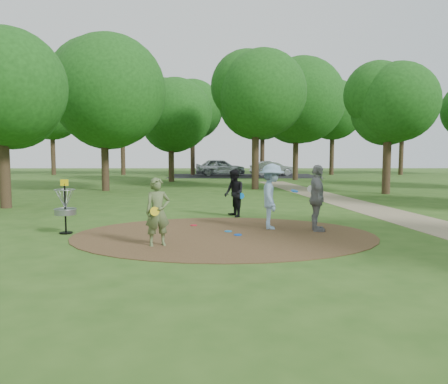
{
  "coord_description": "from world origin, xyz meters",
  "views": [
    {
      "loc": [
        -0.06,
        -11.96,
        2.31
      ],
      "look_at": [
        0.0,
        1.2,
        1.1
      ],
      "focal_mm": 35.0,
      "sensor_mm": 36.0,
      "label": 1
    }
  ],
  "objects": [
    {
      "name": "disc_ground_blue",
      "position": [
        0.38,
        -0.07,
        0.03
      ],
      "size": [
        0.22,
        0.22,
        0.02
      ],
      "primitive_type": "cylinder",
      "color": "blue",
      "rests_on": "dirt_clearing"
    },
    {
      "name": "player_throwing_with_disc",
      "position": [
        1.42,
        0.97,
        0.98
      ],
      "size": [
        1.26,
        1.32,
        1.96
      ],
      "color": "#84A4C5",
      "rests_on": "ground"
    },
    {
      "name": "disc_golf_basket",
      "position": [
        -4.5,
        0.3,
        0.87
      ],
      "size": [
        0.63,
        0.63,
        1.54
      ],
      "color": "black",
      "rests_on": "ground"
    },
    {
      "name": "car_left",
      "position": [
        -0.21,
        30.48,
        0.82
      ],
      "size": [
        5.05,
        2.59,
        1.65
      ],
      "primitive_type": "imported",
      "rotation": [
        0.0,
        0.0,
        1.71
      ],
      "color": "#B7BCC0",
      "rests_on": "ground"
    },
    {
      "name": "player_waiting_with_disc",
      "position": [
        2.69,
        0.57,
        0.97
      ],
      "size": [
        0.56,
        1.17,
        1.95
      ],
      "color": "gray",
      "rests_on": "ground"
    },
    {
      "name": "dirt_clearing",
      "position": [
        0.0,
        0.0,
        0.01
      ],
      "size": [
        8.4,
        8.4,
        0.02
      ],
      "primitive_type": "cylinder",
      "color": "#47301C",
      "rests_on": "ground"
    },
    {
      "name": "disc_ground_red",
      "position": [
        -0.95,
        1.51,
        0.03
      ],
      "size": [
        0.22,
        0.22,
        0.02
      ],
      "primitive_type": "cylinder",
      "color": "red",
      "rests_on": "dirt_clearing"
    },
    {
      "name": "player_observer_with_disc",
      "position": [
        -1.64,
        -1.38,
        0.84
      ],
      "size": [
        0.72,
        0.61,
        1.69
      ],
      "color": "#58683C",
      "rests_on": "ground"
    },
    {
      "name": "ground",
      "position": [
        0.0,
        0.0,
        0.0
      ],
      "size": [
        100.0,
        100.0,
        0.0
      ],
      "primitive_type": "plane",
      "color": "#2D5119",
      "rests_on": "ground"
    },
    {
      "name": "parking_lot",
      "position": [
        2.0,
        30.0,
        0.0
      ],
      "size": [
        14.0,
        8.0,
        0.01
      ],
      "primitive_type": "cube",
      "color": "black",
      "rests_on": "ground"
    },
    {
      "name": "disc_ground_cyan",
      "position": [
        0.12,
        0.47,
        0.03
      ],
      "size": [
        0.22,
        0.22,
        0.02
      ],
      "primitive_type": "cylinder",
      "color": "#187BC0",
      "rests_on": "dirt_clearing"
    },
    {
      "name": "car_right",
      "position": [
        4.88,
        30.38,
        0.71
      ],
      "size": [
        4.51,
        2.17,
        1.43
      ],
      "primitive_type": "imported",
      "rotation": [
        0.0,
        0.0,
        1.73
      ],
      "color": "#A2A3AA",
      "rests_on": "ground"
    },
    {
      "name": "footpath",
      "position": [
        6.5,
        2.0,
        0.01
      ],
      "size": [
        7.55,
        39.89,
        0.01
      ],
      "primitive_type": "cube",
      "rotation": [
        0.0,
        0.0,
        0.14
      ],
      "color": "#8C7A5B",
      "rests_on": "ground"
    },
    {
      "name": "tree_ring",
      "position": [
        1.84,
        9.45,
        5.31
      ],
      "size": [
        36.74,
        46.24,
        9.75
      ],
      "color": "#332316",
      "rests_on": "ground"
    },
    {
      "name": "player_walking_with_disc",
      "position": [
        0.37,
        3.5,
        0.85
      ],
      "size": [
        0.89,
        1.0,
        1.69
      ],
      "color": "black",
      "rests_on": "ground"
    }
  ]
}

